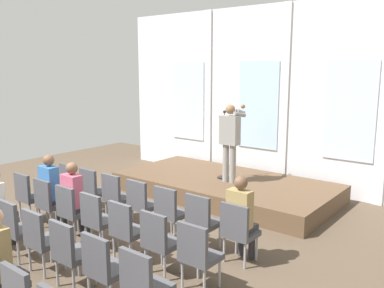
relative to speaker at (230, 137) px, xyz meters
The scene contains 28 objects.
ground_plane 3.96m from the speaker, 93.57° to the right, with size 13.99×13.99×0.00m, color brown.
rear_partition 1.86m from the speaker, 96.68° to the left, with size 8.39×0.14×4.36m.
stage_platform 1.23m from the speaker, 145.34° to the left, with size 4.88×2.44×0.39m, color brown.
speaker is the anchor object (origin of this frame).
mic_stand 0.74m from the speaker, 146.02° to the left, with size 0.28×0.28×1.56m.
chair_r0_c0 3.46m from the speaker, 132.05° to the right, with size 0.46×0.44×0.94m.
chair_r0_c1 3.07m from the speaker, 122.30° to the right, with size 0.46×0.44×0.94m.
chair_r0_c2 2.78m from the speaker, 109.93° to the right, with size 0.46×0.44×0.94m.
chair_r0_c3 2.64m from the speaker, 95.30° to the right, with size 0.46×0.44×0.94m.
chair_r0_c4 2.67m from the speaker, 79.97° to the right, with size 0.46×0.44×0.94m.
chair_r0_c5 2.86m from the speaker, 65.94° to the right, with size 0.46×0.44×0.94m.
chair_r0_c6 3.18m from the speaker, 54.39° to the right, with size 0.46×0.44×0.94m.
audience_r0_c6 3.07m from the speaker, 53.49° to the right, with size 0.36×0.39×1.33m.
chair_r1_c0 4.22m from the speaker, 122.90° to the right, with size 0.46×0.44×0.94m.
chair_r1_c1 3.91m from the speaker, 114.39° to the right, with size 0.46×0.44×0.94m.
audience_r1_c1 3.79m from the speaker, 114.89° to the right, with size 0.36×0.39×1.37m.
chair_r1_c2 3.69m from the speaker, 104.57° to the right, with size 0.46×0.44×0.94m.
audience_r1_c2 3.57m from the speaker, 104.91° to the right, with size 0.36×0.39×1.33m.
chair_r1_c3 3.58m from the speaker, 93.81° to the right, with size 0.46×0.44×0.94m.
chair_r1_c4 3.60m from the speaker, 82.77° to the right, with size 0.46×0.44×0.94m.
chair_r1_c5 3.74m from the speaker, 72.24° to the right, with size 0.46×0.44×0.94m.
chair_r1_c6 3.99m from the speaker, 62.81° to the right, with size 0.46×0.44×0.94m.
chair_r2_c2 4.62m from the speaker, 101.46° to the right, with size 0.46×0.44×0.94m.
chair_r2_c3 4.54m from the speaker, 92.97° to the right, with size 0.46×0.44×0.94m.
chair_r2_c4 4.56m from the speaker, 84.35° to the right, with size 0.46×0.44×0.94m.
chair_r2_c5 4.67m from the speaker, 75.98° to the right, with size 0.46×0.44×0.94m.
chair_r2_c6 4.87m from the speaker, 68.18° to the right, with size 0.46×0.44×0.94m.
audience_r3_c4 5.41m from the speaker, 85.30° to the right, with size 0.36×0.39×1.36m.
Camera 1 is at (5.02, -3.69, 2.87)m, focal length 38.39 mm.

